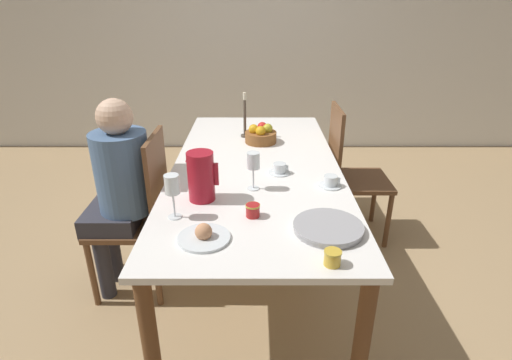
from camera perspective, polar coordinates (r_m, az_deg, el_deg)
The scene contains 17 objects.
ground_plane at distance 2.74m, azimuth -0.02°, elevation -12.44°, with size 20.00×20.00×0.00m, color tan.
wall_back at distance 4.65m, azimuth -0.09°, elevation 20.23°, with size 10.00×0.06×2.60m.
dining_table at distance 2.40m, azimuth -0.02°, elevation 0.22°, with size 0.98×2.10×0.74m.
chair_person_side at distance 2.42m, azimuth -16.16°, elevation -4.49°, with size 0.42×0.42×0.98m.
chair_opposite at distance 2.95m, azimuth 13.15°, elevation 1.19°, with size 0.42×0.42×0.98m.
person_seated at distance 2.35m, azimuth -19.05°, elevation -0.60°, with size 0.39×0.41×1.19m.
red_pitcher at distance 1.94m, azimuth -7.85°, elevation 0.54°, with size 0.16×0.13×0.25m.
wine_glass_water at distance 2.02m, azimuth -0.39°, elevation 2.55°, with size 0.07×0.07×0.20m.
wine_glass_juice at distance 1.79m, azimuth -11.87°, elevation -0.98°, with size 0.07×0.07×0.21m.
teacup_near_person at distance 2.14m, azimuth 10.59°, elevation -0.25°, with size 0.12×0.12×0.06m.
teacup_across at distance 2.26m, azimuth 3.37°, elevation 1.56°, with size 0.12×0.12×0.06m.
serving_tray at distance 1.74m, azimuth 10.30°, elevation -6.71°, with size 0.30×0.30×0.03m.
bread_plate at distance 1.67m, azimuth -7.43°, elevation -7.87°, with size 0.22×0.22×0.07m.
jam_jar_amber at distance 1.53m, azimuth 10.93°, elevation -10.75°, with size 0.07×0.07×0.06m.
jam_jar_red at distance 1.81m, azimuth -0.44°, elevation -4.28°, with size 0.07×0.07×0.06m.
fruit_bowl at distance 2.75m, azimuth 0.65°, elevation 6.46°, with size 0.22×0.22×0.13m.
candlestick_tall at distance 2.85m, azimuth -1.65°, elevation 8.56°, with size 0.06×0.06×0.32m.
Camera 1 is at (-0.00, -2.19, 1.65)m, focal length 28.00 mm.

